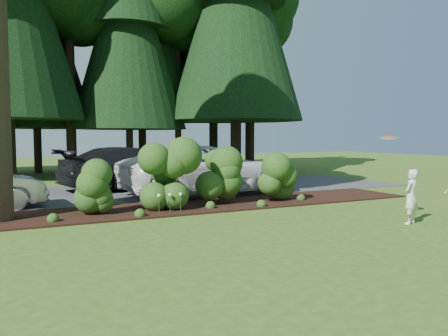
# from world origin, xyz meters

# --- Properties ---
(ground) EXTENTS (80.00, 80.00, 0.00)m
(ground) POSITION_xyz_m (0.00, 0.00, 0.00)
(ground) COLOR #345217
(ground) RESTS_ON ground
(mulch_bed) EXTENTS (16.00, 2.50, 0.05)m
(mulch_bed) POSITION_xyz_m (0.00, 3.25, 0.03)
(mulch_bed) COLOR black
(mulch_bed) RESTS_ON ground
(driveway) EXTENTS (22.00, 6.00, 0.03)m
(driveway) POSITION_xyz_m (0.00, 7.50, 0.01)
(driveway) COLOR #38383A
(driveway) RESTS_ON ground
(shrub_row) EXTENTS (6.53, 1.60, 1.61)m
(shrub_row) POSITION_xyz_m (0.77, 3.14, 0.81)
(shrub_row) COLOR #1F4415
(shrub_row) RESTS_ON ground
(lily_cluster) EXTENTS (0.69, 0.09, 0.57)m
(lily_cluster) POSITION_xyz_m (-0.30, 2.40, 0.50)
(lily_cluster) COLOR #1F4415
(lily_cluster) RESTS_ON ground
(car_white_suv) EXTENTS (6.32, 3.20, 1.71)m
(car_white_suv) POSITION_xyz_m (2.22, 5.55, 0.89)
(car_white_suv) COLOR silver
(car_white_suv) RESTS_ON driveway
(car_dark_suv) EXTENTS (5.89, 3.11, 1.63)m
(car_dark_suv) POSITION_xyz_m (0.28, 8.39, 0.84)
(car_dark_suv) COLOR black
(car_dark_suv) RESTS_ON driveway
(child) EXTENTS (0.55, 0.46, 1.28)m
(child) POSITION_xyz_m (4.33, -1.30, 0.64)
(child) COLOR silver
(child) RESTS_ON ground
(frisbee) EXTENTS (0.48, 0.47, 0.10)m
(frisbee) POSITION_xyz_m (4.01, -0.91, 2.01)
(frisbee) COLOR teal
(frisbee) RESTS_ON ground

